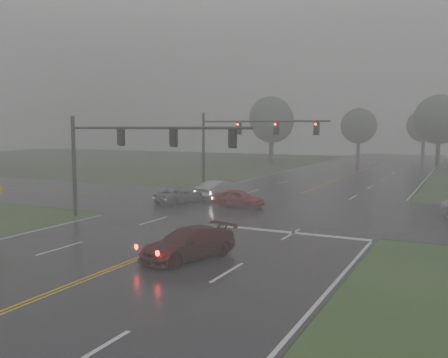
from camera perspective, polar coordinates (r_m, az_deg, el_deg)
The scene contains 15 objects.
ground at distance 18.48m, azimuth -21.35°, elevation -12.99°, with size 180.00×180.00×0.00m, color #2A451D.
main_road at distance 34.76m, azimuth 3.79°, elevation -3.76°, with size 18.00×160.00×0.02m, color black.
cross_street at distance 36.59m, azimuth 4.99°, elevation -3.28°, with size 120.00×14.00×0.02m, color black.
stop_bar at distance 28.06m, azimuth 7.93°, elevation -6.17°, with size 8.50×0.50×0.01m, color silver.
sedan_maroon at distance 22.62m, azimuth -4.11°, elevation -9.10°, with size 1.93×4.75×1.38m, color #3D0B0C.
sedan_red at distance 36.59m, azimuth 1.68°, elevation -3.26°, with size 1.55×3.86×1.31m, color #9E0E17.
sedan_silver at distance 40.84m, azimuth -0.38°, elevation -2.29°, with size 1.59×4.56×1.50m, color #9D9FA4.
car_grey at distance 38.81m, azimuth -5.06°, elevation -2.75°, with size 1.98×4.28×1.19m, color slate.
signal_gantry_near at distance 31.50m, azimuth -11.47°, elevation 3.65°, with size 12.86×0.29×6.59m.
signal_gantry_far at distance 46.86m, azimuth 1.79°, elevation 5.00°, with size 12.55×0.37×7.23m.
tree_nw_a at distance 80.51m, azimuth 5.50°, elevation 6.61°, with size 7.03×7.03×10.32m.
tree_ne_a at distance 78.74m, azimuth 23.38°, elevation 6.26°, with size 7.17×7.17×10.53m.
tree_n_mid at distance 90.91m, azimuth 15.14°, elevation 5.87°, with size 6.24×6.24×9.17m.
tree_nw_b at distance 88.30m, azimuth 5.36°, elevation 6.93°, with size 7.62×7.62×11.20m.
tree_n_far at distance 100.98m, azimuth 21.88°, elevation 5.66°, with size 6.27×6.27×9.21m.
Camera 1 is at (13.07, -11.67, 5.88)m, focal length 40.00 mm.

